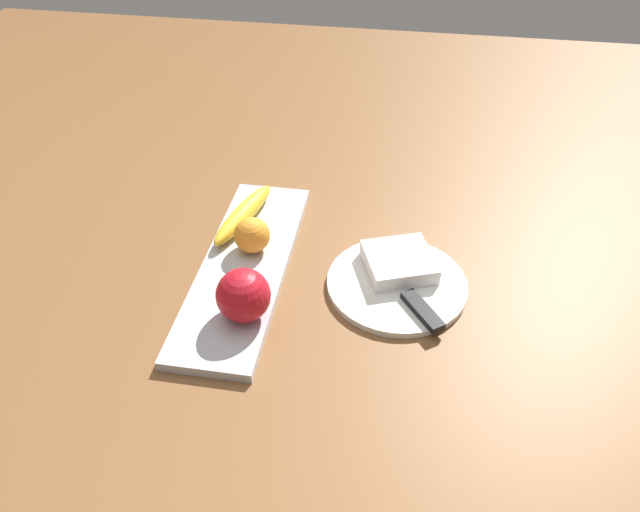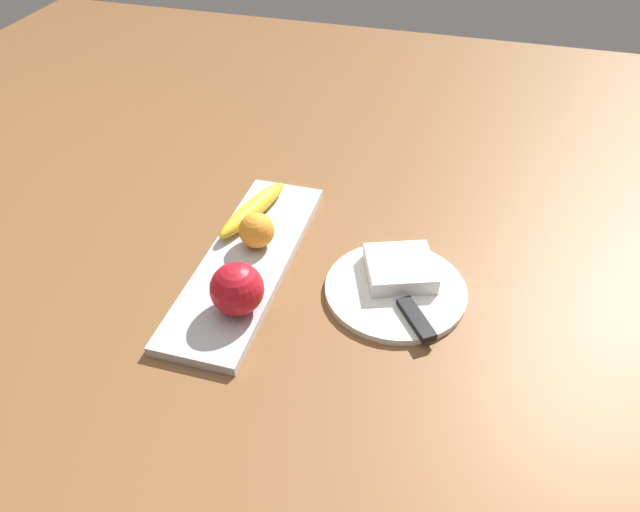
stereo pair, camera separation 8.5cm
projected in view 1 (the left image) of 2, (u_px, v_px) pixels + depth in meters
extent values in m
plane|color=brown|center=(259.00, 272.00, 1.03)|extent=(2.40, 2.40, 0.00)
cube|color=#B5B7BC|center=(245.00, 265.00, 1.03)|extent=(0.47, 0.14, 0.02)
sphere|color=#B4131F|center=(243.00, 295.00, 0.90)|extent=(0.08, 0.08, 0.08)
ellipsoid|color=yellow|center=(243.00, 214.00, 1.10)|extent=(0.20, 0.09, 0.03)
sphere|color=orange|center=(252.00, 235.00, 1.03)|extent=(0.06, 0.06, 0.06)
cylinder|color=white|center=(397.00, 283.00, 1.00)|extent=(0.23, 0.23, 0.01)
cube|color=white|center=(399.00, 262.00, 1.00)|extent=(0.14, 0.14, 0.03)
cube|color=silver|center=(401.00, 289.00, 0.97)|extent=(0.13, 0.10, 0.00)
cube|color=black|center=(422.00, 311.00, 0.93)|extent=(0.09, 0.07, 0.01)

